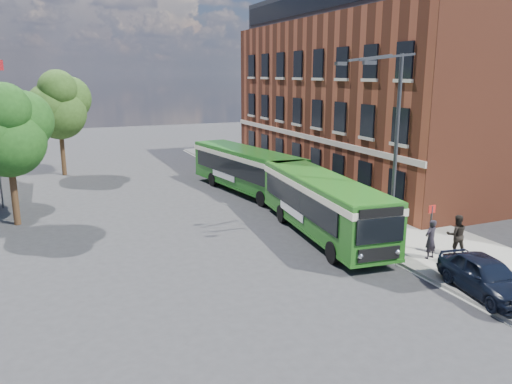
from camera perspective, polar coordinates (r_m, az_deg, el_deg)
name	(u,v)px	position (r m, az deg, el deg)	size (l,w,h in m)	color
ground	(275,247)	(24.11, 2.16, -6.30)	(120.00, 120.00, 0.00)	#2C2C2E
pavement	(319,196)	(34.02, 7.17, -0.40)	(6.00, 48.00, 0.15)	gray
kerb_line	(278,201)	(32.65, 2.52, -1.02)	(0.12, 48.00, 0.01)	beige
brick_office	(374,89)	(40.25, 13.39, 11.39)	(12.10, 26.00, 14.20)	brown
street_lamp	(390,148)	(23.77, 15.02, 4.88)	(2.96, 2.38, 9.00)	#37393C
bus_stop_sign	(431,228)	(23.32, 19.32, -3.86)	(0.35, 0.08, 2.52)	#37393C
bus_front	(323,201)	(25.50, 7.61, -1.01)	(3.65, 11.41, 3.02)	#216119
bus_rear	(246,166)	(34.73, -1.11, 2.95)	(4.24, 11.79, 3.02)	#1D6519
parked_car	(486,276)	(20.43, 24.77, -8.69)	(1.70, 4.23, 1.44)	black
pedestrian_a	(431,239)	(23.29, 19.33, -5.10)	(0.65, 0.42, 1.77)	black
pedestrian_b	(456,235)	(24.16, 21.93, -4.56)	(0.90, 0.70, 1.85)	black
tree_left	(8,130)	(29.56, -26.47, 6.39)	(4.57, 4.35, 7.72)	#3D2416
tree_right	(59,104)	(43.21, -21.55, 9.29)	(5.00, 4.75, 8.44)	#3D2416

